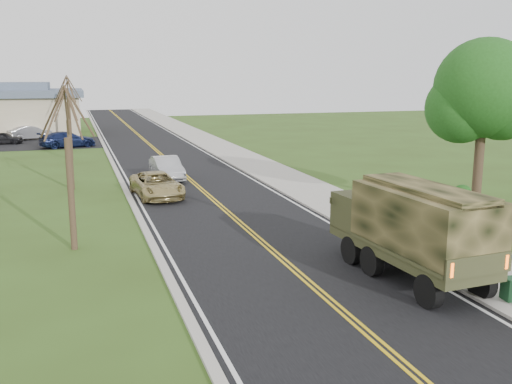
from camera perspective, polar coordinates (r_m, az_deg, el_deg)
name	(u,v)px	position (r m, az deg, el deg)	size (l,w,h in m)	color
ground	(372,338)	(14.95, 11.50, -14.08)	(160.00, 160.00, 0.00)	#314717
road	(153,147)	(52.51, -10.29, 4.41)	(8.00, 120.00, 0.01)	black
curb_right	(198,145)	(53.20, -5.84, 4.69)	(0.30, 120.00, 0.12)	#9E998E
sidewalk_right	(216,145)	(53.59, -4.01, 4.76)	(3.20, 120.00, 0.10)	#9E998E
curb_left	(105,149)	(52.13, -14.82, 4.21)	(0.30, 120.00, 0.10)	#9E998E
leafy_tree	(484,96)	(28.06, 21.83, 8.90)	(4.83, 4.50, 8.10)	#38281C
bare_tree_a	(70,181)	(22.00, -18.10, 1.09)	(1.93, 2.26, 6.08)	#38281C
bare_tree_b	(70,146)	(33.90, -18.11, 4.36)	(1.83, 2.14, 5.73)	#38281C
bare_tree_c	(70,124)	(45.82, -18.15, 6.48)	(2.04, 2.39, 6.42)	#38281C
bare_tree_d	(70,116)	(57.80, -18.14, 7.21)	(1.88, 2.20, 5.91)	#38281C
military_truck	(412,224)	(18.64, 15.33, -3.15)	(2.62, 6.46, 3.15)	black
suv_champagne	(157,185)	(30.94, -9.89, 0.71)	(2.19, 4.76, 1.32)	tan
sedan_silver	(167,168)	(35.97, -8.92, 2.35)	(1.52, 4.37, 1.44)	#AAABAF
pickup_navy	(493,217)	(25.41, 22.64, -2.36)	(1.91, 4.69, 1.36)	#0F1038
lot_car_dark	(4,138)	(59.07, -23.92, 4.95)	(1.37, 3.41, 1.16)	black
lot_car_silver	(31,133)	(62.06, -21.56, 5.54)	(1.52, 4.36, 1.44)	#9F9FA3
lot_car_navy	(68,139)	(54.40, -18.33, 5.01)	(2.00, 4.93, 1.43)	#10193E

